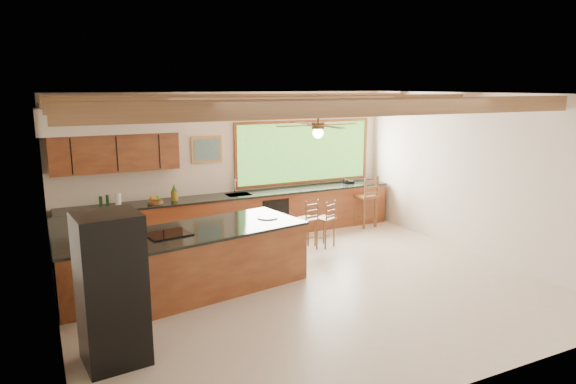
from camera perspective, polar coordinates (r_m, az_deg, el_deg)
name	(u,v)px	position (r m, az deg, el deg)	size (l,w,h in m)	color
ground	(305,284)	(8.35, 1.85, -10.21)	(7.20, 7.20, 0.00)	beige
room_shell	(277,143)	(8.30, -1.22, 5.47)	(7.27, 6.54, 3.02)	silver
counter_run	(207,225)	(10.12, -9.03, -3.63)	(7.12, 3.10, 1.25)	brown
island	(214,256)	(8.22, -8.22, -7.08)	(2.96, 1.76, 0.99)	brown
refrigerator	(111,289)	(6.18, -19.03, -10.17)	(0.75, 0.73, 1.76)	black
bar_stool_a	(326,220)	(10.07, 4.26, -3.07)	(0.43, 0.43, 0.94)	brown
bar_stool_b	(308,220)	(9.86, 2.26, -3.14)	(0.41, 0.41, 1.00)	brown
bar_stool_c	(366,197)	(11.53, 8.71, -0.59)	(0.46, 0.46, 1.16)	brown
bar_stool_d	(368,197)	(11.55, 8.86, -0.53)	(0.44, 0.44, 1.18)	brown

